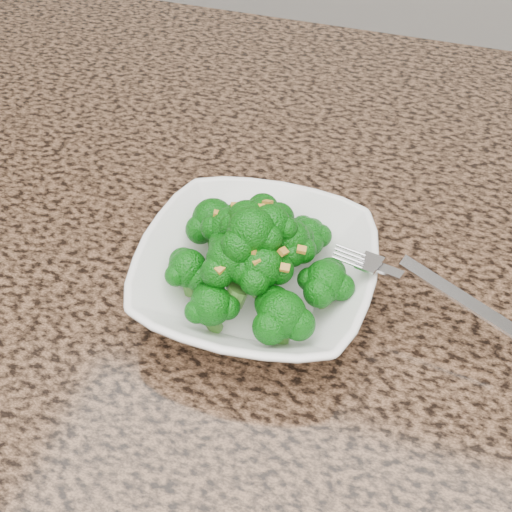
% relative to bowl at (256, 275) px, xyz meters
% --- Properties ---
extents(cabinet, '(1.55, 0.95, 0.87)m').
position_rel_bowl_xyz_m(cabinet, '(-0.09, 0.02, -0.49)').
color(cabinet, '#3C2618').
rests_on(cabinet, ground).
extents(granite_counter, '(1.64, 1.04, 0.03)m').
position_rel_bowl_xyz_m(granite_counter, '(-0.09, 0.02, -0.04)').
color(granite_counter, brown).
rests_on(granite_counter, cabinet).
extents(bowl, '(0.22, 0.22, 0.05)m').
position_rel_bowl_xyz_m(bowl, '(0.00, 0.00, 0.00)').
color(bowl, white).
rests_on(bowl, granite_counter).
extents(broccoli_pile, '(0.18, 0.18, 0.07)m').
position_rel_bowl_xyz_m(broccoli_pile, '(0.00, 0.00, 0.06)').
color(broccoli_pile, '#0B640B').
rests_on(broccoli_pile, bowl).
extents(garlic_topping, '(0.11, 0.11, 0.01)m').
position_rel_bowl_xyz_m(garlic_topping, '(0.00, 0.00, 0.10)').
color(garlic_topping, gold).
rests_on(garlic_topping, broccoli_pile).
extents(fork, '(0.18, 0.08, 0.01)m').
position_rel_bowl_xyz_m(fork, '(0.12, 0.01, 0.03)').
color(fork, silver).
rests_on(fork, bowl).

